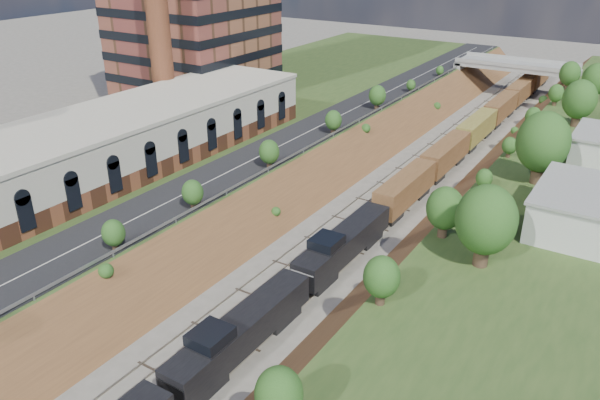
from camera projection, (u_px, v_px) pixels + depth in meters
The scene contains 13 objects.
platform_left at pixel (201, 135), 92.35m from camera, with size 44.00×180.00×5.00m, color #334D20.
embankment_left at pixel (321, 179), 82.69m from camera, with size 7.07×180.00×7.07m, color brown.
embankment_right at pixel (475, 215), 71.99m from camera, with size 7.07×180.00×7.07m, color brown.
rail_left_track at pixel (375, 191), 78.57m from camera, with size 1.58×180.00×0.18m, color gray.
rail_right_track at pixel (411, 199), 76.04m from camera, with size 1.58×180.00×0.18m, color gray.
road at pixel (294, 139), 82.77m from camera, with size 8.00×180.00×0.10m, color black.
guardrail at pixel (318, 141), 80.42m from camera, with size 0.10×171.00×0.70m.
commercial_building at pixel (108, 144), 70.53m from camera, with size 14.30×62.30×7.00m.
overpass at pixel (516, 72), 122.87m from camera, with size 24.50×8.30×7.40m.
white_building_near at pixel (585, 212), 56.85m from camera, with size 9.00×12.00×4.00m, color silver.
tree_right_large at pixel (486, 221), 49.81m from camera, with size 5.25×5.25×7.61m.
tree_left_crest at pixel (74, 253), 49.45m from camera, with size 2.45×2.45×3.55m.
freight_train at pixel (444, 156), 84.09m from camera, with size 2.75×140.86×4.55m.
Camera 1 is at (27.41, -6.11, 31.78)m, focal length 35.00 mm.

